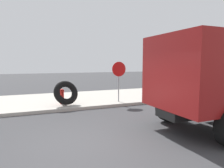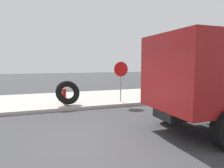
# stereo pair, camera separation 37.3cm
# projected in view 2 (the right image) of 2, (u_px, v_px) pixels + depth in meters

# --- Properties ---
(ground_plane) EXTENTS (80.00, 80.00, 0.00)m
(ground_plane) POSITION_uv_depth(u_px,v_px,m) (79.00, 146.00, 5.23)
(ground_plane) COLOR #38383A
(sidewalk_curb) EXTENTS (36.00, 5.00, 0.15)m
(sidewalk_curb) POSITION_uv_depth(u_px,v_px,m) (58.00, 100.00, 11.32)
(sidewalk_curb) COLOR #ADA89E
(sidewalk_curb) RESTS_ON ground
(fire_hydrant) EXTENTS (0.23, 0.51, 0.75)m
(fire_hydrant) POSITION_uv_depth(u_px,v_px,m) (64.00, 95.00, 10.02)
(fire_hydrant) COLOR red
(fire_hydrant) RESTS_ON sidewalk_curb
(loose_tire) EXTENTS (1.32, 0.98, 1.21)m
(loose_tire) POSITION_uv_depth(u_px,v_px,m) (68.00, 92.00, 9.67)
(loose_tire) COLOR black
(loose_tire) RESTS_ON sidewalk_curb
(stop_sign) EXTENTS (0.76, 0.08, 2.09)m
(stop_sign) POSITION_uv_depth(u_px,v_px,m) (121.00, 74.00, 10.36)
(stop_sign) COLOR gray
(stop_sign) RESTS_ON sidewalk_curb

